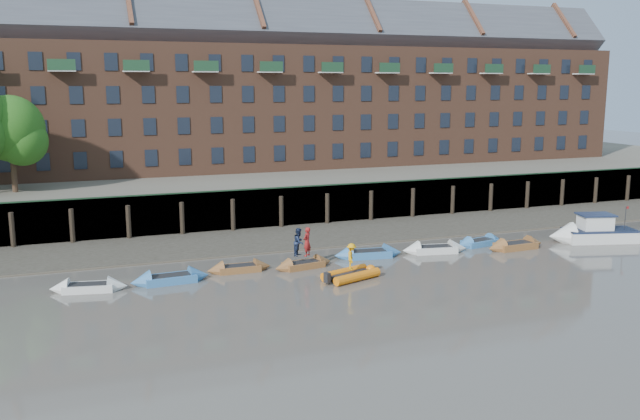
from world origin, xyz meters
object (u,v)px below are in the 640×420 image
rowboat_4 (368,254)px  rowboat_7 (516,246)px  rowboat_0 (89,287)px  rowboat_1 (170,279)px  motor_launch (586,233)px  rowboat_3 (304,265)px  rib_tender (353,274)px  rowboat_6 (479,242)px  person_rower_b (299,242)px  person_rower_a (307,242)px  person_rib_crew (351,256)px  rowboat_5 (435,249)px  rowboat_2 (239,268)px

rowboat_4 → rowboat_7: bearing=-0.8°
rowboat_0 → rowboat_1: (4.57, 0.06, 0.02)m
rowboat_1 → motor_launch: bearing=-3.5°
rowboat_3 → rib_tender: (2.00, -3.29, 0.07)m
rowboat_6 → person_rower_b: person_rower_b is taller
rowboat_0 → rowboat_4: size_ratio=0.91×
person_rower_a → rowboat_4: bearing=151.2°
rowboat_1 → motor_launch: 30.45m
rowboat_0 → rowboat_4: rowboat_4 is taller
rowboat_4 → rib_tender: (-2.96, -4.29, 0.03)m
person_rib_crew → rib_tender: bearing=-45.7°
rowboat_6 → rowboat_0: bearing=172.6°
rowboat_0 → person_rib_crew: (14.91, -2.91, 1.17)m
rowboat_0 → person_rower_a: bearing=12.3°
motor_launch → person_rower_b: size_ratio=3.79×
rib_tender → person_rower_b: 4.33m
rowboat_1 → rowboat_6: rowboat_1 is taller
rowboat_1 → person_rib_crew: person_rib_crew is taller
motor_launch → rowboat_3: bearing=13.7°
rib_tender → rowboat_1: bearing=144.8°
person_rower_b → rowboat_3: bearing=-78.5°
rowboat_3 → rowboat_1: bearing=172.4°
rowboat_5 → rib_tender: 8.74m
rowboat_7 → person_rower_a: bearing=175.2°
rowboat_4 → person_rower_b: (-5.21, -0.86, 1.45)m
rowboat_2 → rowboat_3: (4.06, -0.58, -0.00)m
motor_launch → person_rib_crew: 20.33m
rowboat_1 → rowboat_4: 13.46m
rowboat_2 → person_rib_crew: bearing=-32.3°
rowboat_0 → person_rower_b: size_ratio=2.46×
rowboat_0 → person_rib_crew: 15.23m
person_rower_a → person_rib_crew: person_rower_a is taller
person_rib_crew → rowboat_5: bearing=-40.9°
rowboat_6 → person_rib_crew: 13.00m
rowboat_1 → rib_tender: (10.43, -2.94, 0.04)m
rowboat_0 → rowboat_2: (8.95, 1.00, -0.01)m
rowboat_1 → person_rower_b: 8.33m
rowboat_0 → rowboat_5: rowboat_5 is taller
rowboat_1 → rowboat_5: size_ratio=0.98×
rowboat_3 → rowboat_6: rowboat_6 is taller
rowboat_0 → rowboat_7: size_ratio=0.94×
rowboat_5 → motor_launch: motor_launch is taller
rowboat_7 → person_rower_b: (-16.02, 0.62, 1.45)m
rowboat_4 → person_rower_b: bearing=-163.6°
rowboat_7 → motor_launch: size_ratio=0.69×
rowboat_1 → rowboat_7: bearing=-3.7°
rowboat_7 → person_rower_b: bearing=174.4°
rowboat_1 → motor_launch: (30.45, -0.08, 0.45)m
rowboat_3 → person_rower_a: size_ratio=2.25×
rowboat_3 → rowboat_6: size_ratio=0.97×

